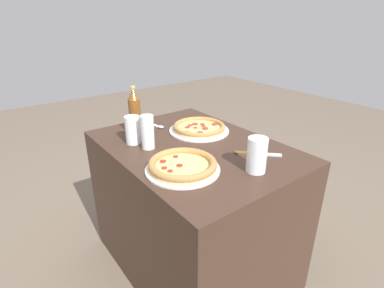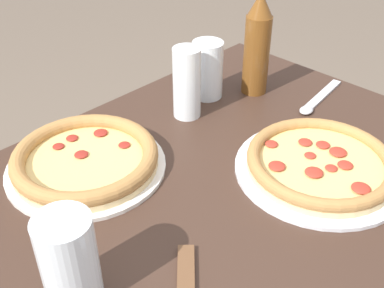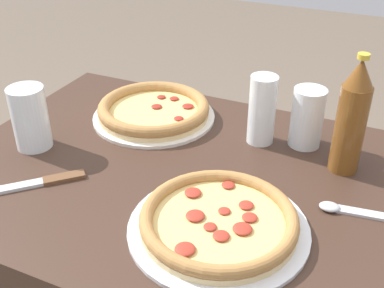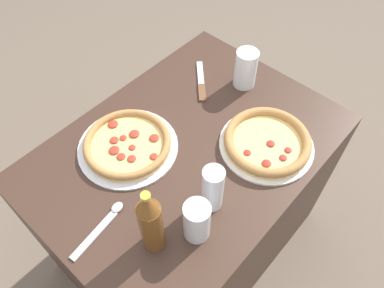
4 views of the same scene
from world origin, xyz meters
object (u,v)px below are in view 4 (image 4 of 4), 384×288
at_px(glass_lemonade, 197,222).
at_px(beer_bottle, 151,222).
at_px(pizza_pepperoni, 267,142).
at_px(glass_mango_juice, 212,190).
at_px(knife, 201,83).
at_px(glass_orange_juice, 245,70).
at_px(spoon, 104,223).
at_px(pizza_salami, 128,144).

relative_size(glass_lemonade, beer_bottle, 0.54).
distance_m(pizza_pepperoni, glass_mango_juice, 0.28).
bearing_deg(knife, glass_orange_juice, 131.74).
bearing_deg(glass_lemonade, spoon, -53.15).
relative_size(beer_bottle, knife, 1.54).
xyz_separation_m(pizza_salami, pizza_pepperoni, (-0.30, 0.32, 0.00)).
height_order(beer_bottle, knife, beer_bottle).
bearing_deg(glass_mango_juice, glass_lemonade, 16.23).
height_order(pizza_salami, glass_mango_juice, glass_mango_juice).
bearing_deg(pizza_pepperoni, beer_bottle, -4.33).
bearing_deg(glass_orange_juice, glass_mango_juice, 26.86).
xyz_separation_m(pizza_pepperoni, spoon, (0.52, -0.17, -0.02)).
height_order(glass_lemonade, beer_bottle, beer_bottle).
xyz_separation_m(glass_lemonade, beer_bottle, (0.10, -0.06, 0.06)).
relative_size(pizza_pepperoni, glass_mango_juice, 1.90).
bearing_deg(pizza_pepperoni, glass_mango_juice, 0.37).
xyz_separation_m(pizza_salami, spoon, (0.22, 0.15, -0.01)).
xyz_separation_m(pizza_pepperoni, beer_bottle, (0.46, -0.04, 0.10)).
relative_size(glass_lemonade, knife, 0.83).
distance_m(glass_orange_juice, spoon, 0.70).
bearing_deg(glass_orange_juice, beer_bottle, 16.64).
height_order(glass_lemonade, knife, glass_lemonade).
relative_size(pizza_salami, knife, 1.95).
xyz_separation_m(glass_mango_juice, spoon, (0.25, -0.18, -0.07)).
relative_size(glass_orange_juice, spoon, 0.71).
height_order(glass_orange_juice, spoon, glass_orange_juice).
xyz_separation_m(pizza_salami, knife, (-0.38, -0.02, -0.02)).
xyz_separation_m(pizza_salami, glass_lemonade, (0.07, 0.35, 0.04)).
height_order(pizza_pepperoni, glass_orange_juice, glass_orange_juice).
distance_m(glass_lemonade, beer_bottle, 0.13).
bearing_deg(pizza_pepperoni, spoon, -18.49).
relative_size(pizza_pepperoni, knife, 1.84).
distance_m(glass_mango_juice, glass_lemonade, 0.10).
distance_m(beer_bottle, spoon, 0.19).
bearing_deg(beer_bottle, pizza_pepperoni, 175.67).
relative_size(glass_lemonade, spoon, 0.68).
xyz_separation_m(pizza_salami, glass_orange_juice, (-0.48, 0.09, 0.05)).
distance_m(glass_mango_juice, knife, 0.50).
bearing_deg(knife, glass_mango_juice, 44.61).
bearing_deg(beer_bottle, glass_mango_juice, 169.08).
distance_m(glass_orange_juice, beer_bottle, 0.67).
distance_m(pizza_pepperoni, spoon, 0.55).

